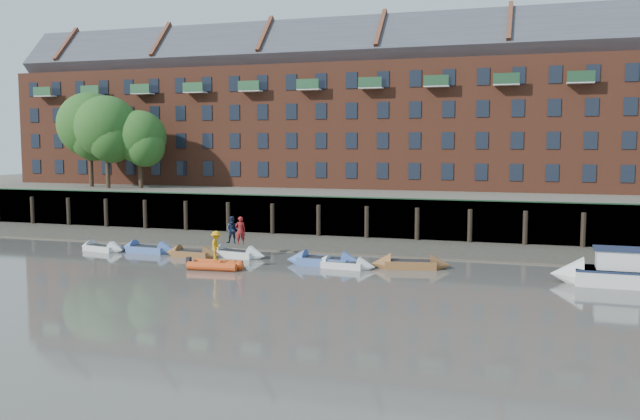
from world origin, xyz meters
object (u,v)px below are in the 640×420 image
at_px(rowboat_6, 410,264).
at_px(rowboat_4, 324,261).
at_px(rowboat_2, 192,254).
at_px(person_rib_crew, 216,246).
at_px(rowboat_1, 148,249).
at_px(rowboat_3, 236,254).
at_px(rib_tender, 217,265).
at_px(motor_launch, 604,273).
at_px(rowboat_5, 344,265).
at_px(person_rower_a, 240,230).
at_px(person_rower_b, 232,230).
at_px(rowboat_0, 102,248).

bearing_deg(rowboat_6, rowboat_4, 176.55).
xyz_separation_m(rowboat_2, person_rib_crew, (3.52, -3.56, 1.22)).
relative_size(rowboat_1, rowboat_3, 0.99).
relative_size(rowboat_6, rib_tender, 1.45).
xyz_separation_m(rowboat_6, rib_tender, (-11.04, -3.79, 0.01)).
bearing_deg(motor_launch, person_rib_crew, 6.81).
bearing_deg(rowboat_5, person_rib_crew, -154.08).
distance_m(rowboat_4, person_rower_a, 6.54).
bearing_deg(rowboat_1, rowboat_4, -1.01).
distance_m(rowboat_1, motor_launch, 29.18).
distance_m(rowboat_3, rib_tender, 4.37).
bearing_deg(person_rower_b, rowboat_2, -165.86).
xyz_separation_m(rowboat_2, rib_tender, (3.57, -3.55, 0.04)).
relative_size(rowboat_5, rib_tender, 1.20).
distance_m(rowboat_4, motor_launch, 16.00).
bearing_deg(motor_launch, rowboat_5, -0.76).
distance_m(rowboat_1, rowboat_6, 18.40).
relative_size(rowboat_1, motor_launch, 0.72).
relative_size(rowboat_4, person_rib_crew, 2.82).
height_order(rowboat_3, rowboat_5, rowboat_3).
height_order(rib_tender, motor_launch, motor_launch).
bearing_deg(rowboat_6, motor_launch, -19.51).
bearing_deg(rowboat_0, rowboat_2, 8.41).
distance_m(person_rower_a, person_rower_b, 0.65).
bearing_deg(rowboat_2, person_rib_crew, -42.72).
bearing_deg(person_rib_crew, rowboat_1, 47.22).
relative_size(rowboat_3, rowboat_6, 0.93).
relative_size(rowboat_0, person_rower_a, 2.21).
bearing_deg(person_rib_crew, rowboat_5, -82.63).
bearing_deg(person_rower_a, rowboat_4, 139.41).
distance_m(rowboat_2, rowboat_5, 10.76).
xyz_separation_m(rowboat_3, person_rower_a, (0.27, 0.10, 1.57)).
bearing_deg(person_rib_crew, rowboat_2, 31.94).
bearing_deg(rowboat_6, person_rib_crew, -171.75).
relative_size(rowboat_0, motor_launch, 0.65).
bearing_deg(rib_tender, rowboat_1, 145.60).
relative_size(rowboat_3, person_rower_b, 2.49).
xyz_separation_m(rowboat_1, person_rower_b, (6.27, 0.31, 1.55)).
bearing_deg(rowboat_1, rowboat_5, -2.50).
relative_size(rowboat_3, rowboat_4, 0.91).
height_order(rowboat_0, rowboat_4, rowboat_4).
height_order(motor_launch, person_rib_crew, person_rib_crew).
distance_m(rowboat_0, person_rower_b, 9.93).
bearing_deg(rowboat_5, rowboat_6, 22.49).
bearing_deg(rowboat_1, rowboat_3, 4.50).
relative_size(rowboat_0, rib_tender, 1.21).
relative_size(rowboat_5, person_rib_crew, 2.31).
xyz_separation_m(rowboat_0, rowboat_6, (21.90, -0.06, 0.04)).
xyz_separation_m(rowboat_6, motor_launch, (10.71, -1.67, 0.41)).
xyz_separation_m(rowboat_3, person_rower_b, (-0.37, 0.23, 1.56)).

